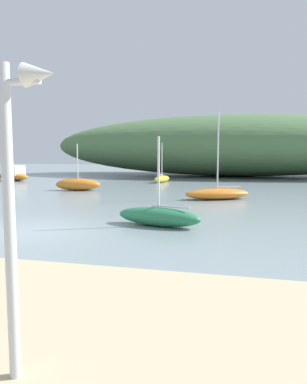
% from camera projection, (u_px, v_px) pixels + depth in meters
% --- Properties ---
extents(ground_plane, '(120.00, 120.00, 0.00)m').
position_uv_depth(ground_plane, '(29.00, 231.00, 12.31)').
color(ground_plane, gray).
extents(distant_hill, '(39.38, 13.87, 6.40)m').
position_uv_depth(distant_hill, '(232.00, 145.00, 40.09)').
color(distant_hill, '#517547').
rests_on(distant_hill, ground).
extents(sailboat_near_shore, '(3.27, 1.61, 3.10)m').
position_uv_depth(sailboat_near_shore, '(159.00, 216.00, 13.19)').
color(sailboat_near_shore, '#287A4C').
rests_on(sailboat_near_shore, ground).
extents(motorboat_far_right, '(4.35, 2.87, 1.36)m').
position_uv_depth(motorboat_far_right, '(14.00, 175.00, 33.78)').
color(motorboat_far_right, orange).
rests_on(motorboat_far_right, ground).
extents(sailboat_by_sandbar, '(1.27, 2.68, 3.29)m').
position_uv_depth(sailboat_by_sandbar, '(162.00, 179.00, 31.70)').
color(sailboat_by_sandbar, gold).
rests_on(sailboat_by_sandbar, ground).
extents(sailboat_centre_water, '(3.14, 1.63, 3.09)m').
position_uv_depth(sailboat_centre_water, '(78.00, 184.00, 25.18)').
color(sailboat_centre_water, orange).
rests_on(sailboat_centre_water, ground).
extents(sailboat_east_reach, '(3.75, 2.65, 4.67)m').
position_uv_depth(sailboat_east_reach, '(217.00, 193.00, 20.49)').
color(sailboat_east_reach, orange).
rests_on(sailboat_east_reach, ground).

